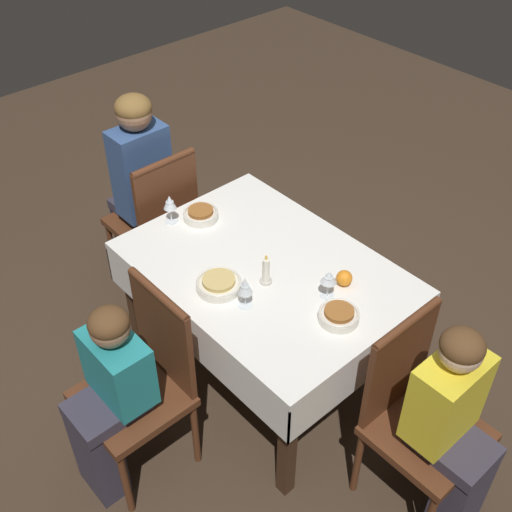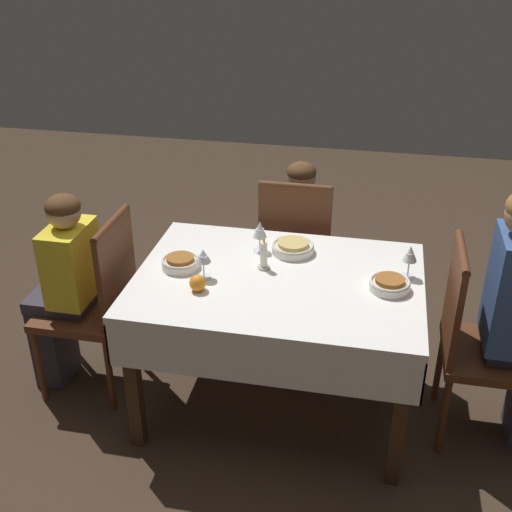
% 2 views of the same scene
% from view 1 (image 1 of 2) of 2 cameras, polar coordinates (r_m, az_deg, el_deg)
% --- Properties ---
extents(ground_plane, '(8.00, 8.00, 0.00)m').
position_cam_1_polar(ground_plane, '(3.50, 0.71, -10.00)').
color(ground_plane, '#3D2D21').
extents(dining_table, '(1.29, 0.93, 0.73)m').
position_cam_1_polar(dining_table, '(3.04, 0.81, -2.25)').
color(dining_table, white).
rests_on(dining_table, ground_plane).
extents(chair_east, '(0.43, 0.42, 0.96)m').
position_cam_1_polar(chair_east, '(3.67, -8.74, 3.40)').
color(chair_east, '#562D19').
rests_on(chair_east, ground_plane).
extents(chair_north, '(0.42, 0.43, 0.96)m').
position_cam_1_polar(chair_north, '(2.83, -9.88, -10.57)').
color(chair_north, '#562D19').
rests_on(chair_north, ground_plane).
extents(chair_west, '(0.43, 0.42, 0.96)m').
position_cam_1_polar(chair_west, '(2.76, 14.01, -13.15)').
color(chair_west, '#562D19').
rests_on(chair_west, ground_plane).
extents(person_adult_denim, '(0.34, 0.30, 1.23)m').
position_cam_1_polar(person_adult_denim, '(3.68, -10.40, 6.64)').
color(person_adult_denim, '#383342').
rests_on(person_adult_denim, ground_plane).
extents(person_child_teal, '(0.30, 0.33, 0.99)m').
position_cam_1_polar(person_child_teal, '(2.77, -12.98, -12.04)').
color(person_child_teal, '#383342').
rests_on(person_child_teal, ground_plane).
extents(person_child_yellow, '(0.33, 0.30, 1.06)m').
position_cam_1_polar(person_child_yellow, '(2.68, 17.15, -14.39)').
color(person_child_yellow, '#383342').
rests_on(person_child_yellow, ground_plane).
extents(bowl_east, '(0.18, 0.18, 0.06)m').
position_cam_1_polar(bowl_east, '(3.26, -4.93, 3.74)').
color(bowl_east, silver).
rests_on(bowl_east, dining_table).
extents(wine_glass_east, '(0.07, 0.07, 0.16)m').
position_cam_1_polar(wine_glass_east, '(3.21, -7.68, 4.66)').
color(wine_glass_east, white).
rests_on(wine_glass_east, dining_table).
extents(bowl_north, '(0.21, 0.21, 0.06)m').
position_cam_1_polar(bowl_north, '(2.85, -3.32, -2.46)').
color(bowl_north, silver).
rests_on(bowl_north, dining_table).
extents(wine_glass_north, '(0.07, 0.07, 0.16)m').
position_cam_1_polar(wine_glass_north, '(2.71, -0.99, -2.76)').
color(wine_glass_north, white).
rests_on(wine_glass_north, dining_table).
extents(bowl_west, '(0.18, 0.18, 0.06)m').
position_cam_1_polar(bowl_west, '(2.73, 7.37, -5.22)').
color(bowl_west, silver).
rests_on(bowl_west, dining_table).
extents(wine_glass_west, '(0.07, 0.07, 0.14)m').
position_cam_1_polar(wine_glass_west, '(2.77, 6.49, -1.96)').
color(wine_glass_west, white).
rests_on(wine_glass_west, dining_table).
extents(candle_centerpiece, '(0.06, 0.06, 0.16)m').
position_cam_1_polar(candle_centerpiece, '(2.86, 0.89, -1.44)').
color(candle_centerpiece, beige).
rests_on(candle_centerpiece, dining_table).
extents(orange_fruit, '(0.07, 0.07, 0.07)m').
position_cam_1_polar(orange_fruit, '(2.89, 7.85, -1.96)').
color(orange_fruit, orange).
rests_on(orange_fruit, dining_table).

